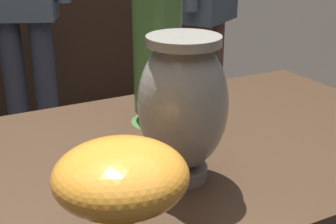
{
  "coord_description": "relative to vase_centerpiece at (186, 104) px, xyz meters",
  "views": [
    {
      "loc": [
        -0.34,
        -0.72,
        1.19
      ],
      "look_at": [
        0.0,
        -0.06,
        0.9
      ],
      "focal_mm": 49.12,
      "sensor_mm": 36.0,
      "label": 1
    }
  ],
  "objects": [
    {
      "name": "vase_tall_behind",
      "position": [
        0.07,
        0.25,
        0.05
      ],
      "size": [
        0.12,
        0.12,
        0.37
      ],
      "color": "#477A38",
      "rests_on": "display_plinth"
    },
    {
      "name": "vase_centerpiece",
      "position": [
        0.0,
        0.0,
        0.0
      ],
      "size": [
        0.15,
        0.15,
        0.25
      ],
      "color": "gray",
      "rests_on": "display_plinth"
    },
    {
      "name": "vase_left_accent",
      "position": [
        -0.17,
        -0.14,
        -0.02
      ],
      "size": [
        0.17,
        0.17,
        0.16
      ],
      "color": "orange",
      "rests_on": "display_plinth"
    }
  ]
}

